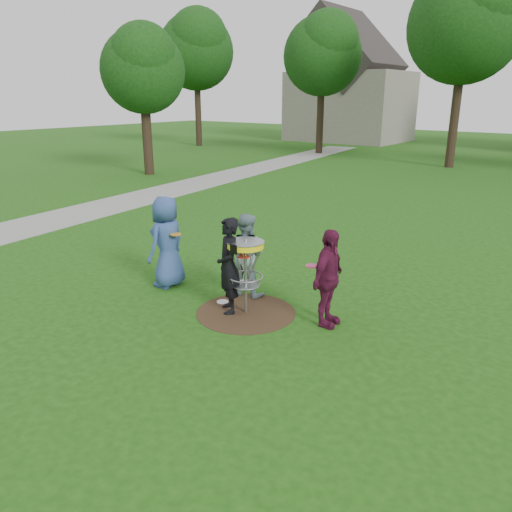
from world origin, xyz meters
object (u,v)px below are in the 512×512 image
Objects in this scene: player_blue at (167,242)px; player_maroon at (328,278)px; player_grey at (246,254)px; disc_golf_basket at (246,259)px; player_black at (229,266)px.

player_blue reaches higher than player_maroon.
disc_golf_basket is at bearing 119.65° from player_grey.
player_maroon is 1.48m from disc_golf_basket.
player_black reaches higher than player_grey.
player_blue is at bearing -148.15° from player_black.
player_maroon reaches higher than player_grey.
player_blue is 1.66m from player_grey.
player_maroon is at bearing 163.75° from player_grey.
player_maroon is (1.68, 0.58, -0.03)m from player_black.
player_grey is 0.93m from disc_golf_basket.
player_blue is 1.14× the size of player_grey.
player_grey is 1.97m from player_maroon.
player_grey reaches higher than disc_golf_basket.
player_maroon reaches higher than disc_golf_basket.
player_blue is at bearing 12.31° from player_grey.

